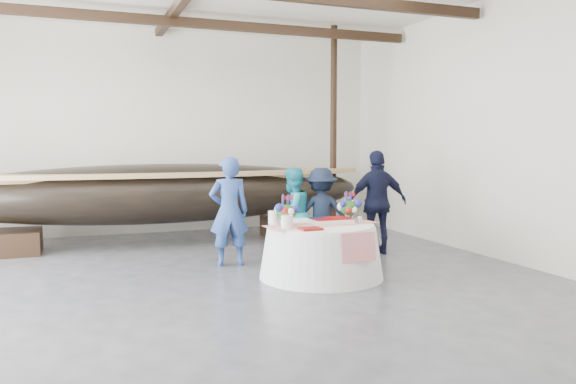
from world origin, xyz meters
name	(u,v)px	position (x,y,z in m)	size (l,w,h in m)	color
floor	(230,302)	(0.00, 0.00, 0.00)	(10.00, 12.00, 0.01)	#3D3D42
wall_back	(160,132)	(0.00, 6.00, 2.25)	(10.00, 0.02, 4.50)	silver
wall_right	(544,127)	(5.00, 0.00, 2.25)	(0.02, 12.00, 4.50)	silver
longboat_display	(161,193)	(-0.22, 4.40, 1.02)	(8.51, 1.70, 1.60)	black
banquet_table	(321,251)	(1.62, 0.82, 0.40)	(1.84, 1.84, 0.79)	silver
tabletop_items	(317,214)	(1.59, 0.92, 0.94)	(1.76, 0.95, 0.40)	red
guest_woman_blue	(229,211)	(0.55, 2.09, 0.89)	(0.65, 0.43, 1.78)	#2B488B
guest_woman_teal	(292,214)	(1.67, 2.15, 0.79)	(0.77, 0.60, 1.58)	teal
guest_man_left	(321,213)	(2.18, 2.07, 0.79)	(1.02, 0.58, 1.57)	black
guest_man_right	(378,202)	(3.30, 2.09, 0.93)	(1.09, 0.46, 1.87)	black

